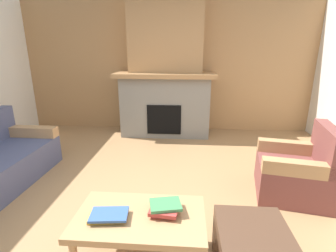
{
  "coord_description": "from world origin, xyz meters",
  "views": [
    {
      "loc": [
        0.42,
        -2.31,
        1.65
      ],
      "look_at": [
        0.19,
        0.74,
        0.72
      ],
      "focal_mm": 26.8,
      "sensor_mm": 36.0,
      "label": 1
    }
  ],
  "objects_px": {
    "ottoman": "(251,249)",
    "armchair": "(297,172)",
    "coffee_table": "(140,221)",
    "fireplace": "(166,76)"
  },
  "relations": [
    {
      "from": "coffee_table",
      "to": "ottoman",
      "type": "bearing_deg",
      "value": -2.43
    },
    {
      "from": "fireplace",
      "to": "armchair",
      "type": "bearing_deg",
      "value": -52.1
    },
    {
      "from": "armchair",
      "to": "ottoman",
      "type": "distance_m",
      "value": 1.39
    },
    {
      "from": "coffee_table",
      "to": "ottoman",
      "type": "relative_size",
      "value": 1.92
    },
    {
      "from": "coffee_table",
      "to": "fireplace",
      "type": "bearing_deg",
      "value": 91.38
    },
    {
      "from": "ottoman",
      "to": "armchair",
      "type": "bearing_deg",
      "value": 55.5
    },
    {
      "from": "coffee_table",
      "to": "armchair",
      "type": "bearing_deg",
      "value": 34.1
    },
    {
      "from": "fireplace",
      "to": "armchair",
      "type": "distance_m",
      "value": 2.92
    },
    {
      "from": "coffee_table",
      "to": "ottoman",
      "type": "distance_m",
      "value": 0.87
    },
    {
      "from": "fireplace",
      "to": "coffee_table",
      "type": "distance_m",
      "value": 3.4
    }
  ]
}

